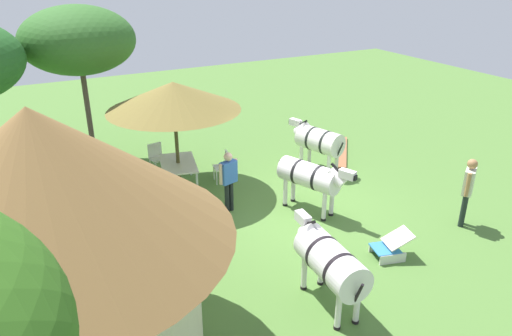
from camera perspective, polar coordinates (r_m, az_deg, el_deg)
The scene contains 15 objects.
ground_plane at distance 12.55m, azimuth 5.40°, elevation -5.14°, with size 36.00×36.00×0.00m, color #4E7733.
thatched_hut at distance 7.58m, azimuth -23.16°, elevation -7.04°, with size 5.37×5.37×4.27m.
shade_umbrella at distance 13.08m, azimuth -9.73°, elevation 8.37°, with size 3.59×3.59×3.04m.
patio_dining_table at distance 13.72m, azimuth -9.17°, elevation 0.34°, with size 1.73×1.29×0.74m.
patio_chair_east_end at distance 13.97m, azimuth -3.81°, elevation 0.39°, with size 0.52×0.50×0.90m.
patio_chair_near_lawn at distance 14.86m, azimuth -11.64°, elevation 1.40°, with size 0.49×0.51×0.90m.
patio_chair_near_hut at distance 12.75m, azimuth -11.78°, elevation -2.47°, with size 0.61×0.61×0.90m.
guest_beside_umbrella at distance 12.12m, azimuth -3.26°, elevation -1.01°, with size 0.31×0.56×1.62m.
standing_watcher at distance 12.49m, azimuth 23.77°, elevation -1.99°, with size 0.44×0.53×1.74m.
striped_lounge_chair at distance 11.02m, azimuth 15.56°, elevation -8.92°, with size 0.72×0.93×0.59m.
zebra_nearest_camera at distance 12.17m, azimuth 6.52°, elevation -1.00°, with size 2.15×1.16×1.52m.
zebra_by_umbrella at distance 9.04m, azimuth 8.69°, elevation -10.79°, with size 2.30×0.82×1.48m.
zebra_toward_hut at distance 14.68m, azimuth 7.38°, elevation 3.24°, with size 2.03×1.07×1.49m.
acacia_tree_behind_hut at distance 15.24m, azimuth -20.30°, elevation 13.97°, with size 3.28×3.28×4.82m.
brick_patio_kerb at distance 16.43m, azimuth 10.03°, elevation 1.90°, with size 2.80×0.36×0.08m, color #975E3B.
Camera 1 is at (-9.13, 6.17, 6.02)m, focal length 33.85 mm.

